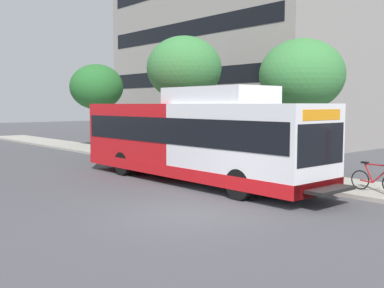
{
  "coord_description": "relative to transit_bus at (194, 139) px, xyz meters",
  "views": [
    {
      "loc": [
        -7.95,
        -9.47,
        3.02
      ],
      "look_at": [
        2.87,
        3.03,
        1.6
      ],
      "focal_mm": 43.12,
      "sensor_mm": 36.0,
      "label": 1
    }
  ],
  "objects": [
    {
      "name": "ground_plane",
      "position": [
        -3.75,
        4.05,
        -1.7
      ],
      "size": [
        120.0,
        120.0,
        0.0
      ],
      "primitive_type": "plane",
      "color": "#4C4C51"
    },
    {
      "name": "sidewalk_curb",
      "position": [
        3.25,
        2.05,
        -1.63
      ],
      "size": [
        3.0,
        56.0,
        0.14
      ],
      "primitive_type": "cube",
      "color": "#A8A399",
      "rests_on": "ground"
    },
    {
      "name": "transit_bus",
      "position": [
        0.0,
        0.0,
        0.0
      ],
      "size": [
        2.58,
        12.25,
        3.65
      ],
      "color": "white",
      "rests_on": "ground"
    },
    {
      "name": "bicycle_parked",
      "position": [
        2.73,
        -6.03,
        -1.14
      ],
      "size": [
        0.52,
        1.76,
        1.02
      ],
      "color": "black",
      "rests_on": "sidewalk_curb"
    },
    {
      "name": "street_tree_near_stop",
      "position": [
        4.24,
        -1.92,
        2.51
      ],
      "size": [
        3.5,
        3.5,
        5.58
      ],
      "color": "#4C3823",
      "rests_on": "sidewalk_curb"
    },
    {
      "name": "street_tree_mid_block",
      "position": [
        4.45,
        5.87,
        3.26
      ],
      "size": [
        4.05,
        4.05,
        6.56
      ],
      "color": "#4C3823",
      "rests_on": "sidewalk_curb"
    },
    {
      "name": "street_tree_far_block",
      "position": [
        4.11,
        14.81,
        2.5
      ],
      "size": [
        3.62,
        3.62,
        5.62
      ],
      "color": "#4C3823",
      "rests_on": "sidewalk_curb"
    },
    {
      "name": "lattice_comm_tower",
      "position": [
        17.6,
        27.09,
        8.32
      ],
      "size": [
        1.1,
        1.1,
        30.03
      ],
      "color": "#B7B7BC",
      "rests_on": "ground"
    }
  ]
}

